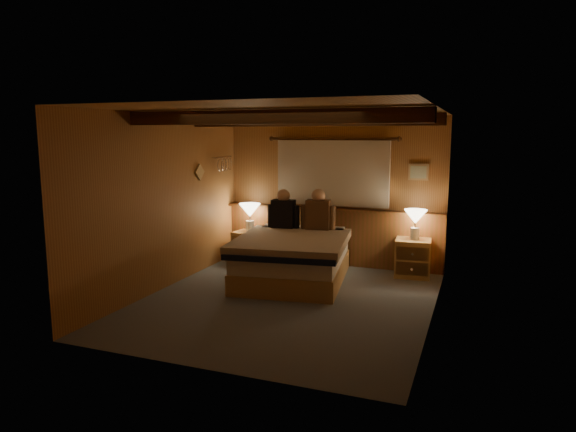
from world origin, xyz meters
The scene contains 19 objects.
floor centered at (0.00, 0.00, 0.00)m, with size 4.20×4.20×0.00m, color #545B64.
ceiling centered at (0.00, 0.00, 2.40)m, with size 4.20×4.20×0.00m, color tan.
wall_back centered at (0.00, 2.10, 1.20)m, with size 3.60×3.60×0.00m, color #B17A3F.
wall_left centered at (-1.80, 0.00, 1.20)m, with size 4.20×4.20×0.00m, color #B17A3F.
wall_right centered at (1.80, 0.00, 1.20)m, with size 4.20×4.20×0.00m, color #B17A3F.
wall_front centered at (0.00, -2.10, 1.20)m, with size 3.60×3.60×0.00m, color #B17A3F.
wainscot centered at (0.00, 2.04, 0.49)m, with size 3.60×0.23×0.94m.
curtain_window centered at (0.00, 2.03, 1.52)m, with size 2.18×0.09×1.11m.
ceiling_beams centered at (0.00, 0.15, 2.31)m, with size 3.60×1.65×0.16m.
coat_rail centered at (-1.72, 1.58, 1.67)m, with size 0.05×0.55×0.24m.
framed_print centered at (1.35, 2.08, 1.55)m, with size 0.30×0.04×0.25m.
bed centered at (-0.24, 0.87, 0.35)m, with size 1.76×2.14×0.67m.
nightstand_left centered at (-1.38, 1.76, 0.25)m, with size 0.51×0.47×0.50m.
nightstand_right centered at (1.35, 1.74, 0.28)m, with size 0.55×0.50×0.57m.
lamp_left centered at (-1.36, 1.80, 0.83)m, with size 0.36×0.36×0.47m.
lamp_right centered at (1.37, 1.78, 0.88)m, with size 0.34×0.34×0.45m.
person_left centered at (-0.63, 1.47, 0.92)m, with size 0.52×0.23×0.63m.
person_right centered at (-0.08, 1.53, 0.92)m, with size 0.54×0.25×0.66m.
duffel_bag centered at (-1.26, 1.53, 0.17)m, with size 0.55×0.34×0.39m.
Camera 1 is at (2.26, -5.94, 2.12)m, focal length 32.00 mm.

